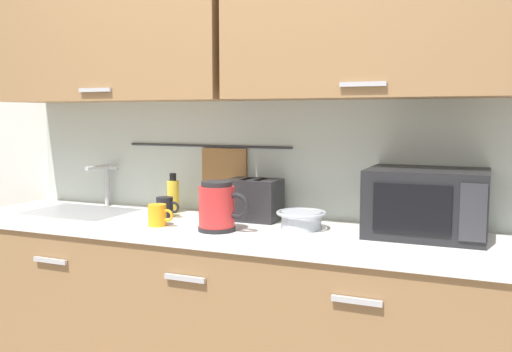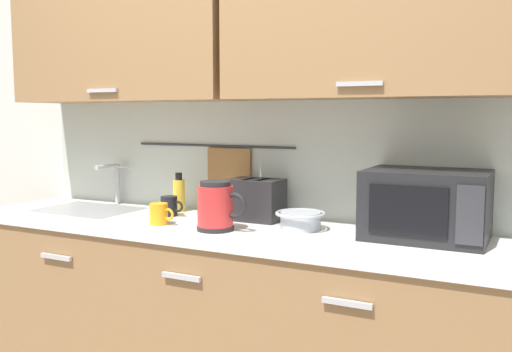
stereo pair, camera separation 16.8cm
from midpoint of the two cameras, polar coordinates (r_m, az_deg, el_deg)
counter_unit at (r=2.63m, az=-5.70°, el=-14.46°), size 2.53×0.64×0.90m
back_wall_assembly at (r=2.66m, az=-3.31°, el=9.23°), size 3.70×0.41×2.50m
sink_faucet at (r=3.12m, az=-16.67°, el=-0.28°), size 0.09×0.17×0.22m
microwave at (r=2.30m, az=15.01°, el=-2.67°), size 0.46×0.35×0.27m
electric_kettle at (r=2.35m, az=-5.97°, el=-3.16°), size 0.23×0.16×0.21m
dish_soap_bottle at (r=2.82m, az=-10.12°, el=-1.95°), size 0.06×0.06×0.20m
mug_near_sink at (r=2.71m, az=-10.99°, el=-3.14°), size 0.12×0.08×0.09m
mixing_bowl at (r=2.38m, az=2.63°, el=-4.37°), size 0.21×0.21×0.08m
toaster at (r=2.58m, az=-2.10°, el=-2.40°), size 0.26×0.17×0.19m
mug_by_kettle at (r=2.50m, az=-11.87°, el=-3.93°), size 0.12×0.08×0.09m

